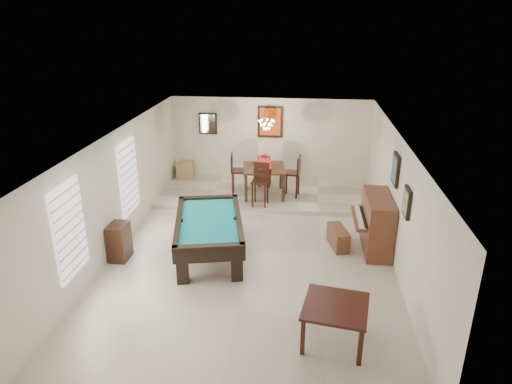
% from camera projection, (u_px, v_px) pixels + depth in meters
% --- Properties ---
extents(ground_plane, '(6.00, 9.00, 0.02)m').
position_uv_depth(ground_plane, '(253.00, 250.00, 10.20)').
color(ground_plane, beige).
extents(wall_back, '(6.00, 0.04, 2.60)m').
position_uv_depth(wall_back, '(270.00, 141.00, 13.88)').
color(wall_back, silver).
rests_on(wall_back, ground_plane).
extents(wall_front, '(6.00, 0.04, 2.60)m').
position_uv_depth(wall_front, '(210.00, 333.00, 5.56)').
color(wall_front, silver).
rests_on(wall_front, ground_plane).
extents(wall_left, '(0.04, 9.00, 2.60)m').
position_uv_depth(wall_left, '(118.00, 190.00, 10.03)').
color(wall_left, silver).
rests_on(wall_left, ground_plane).
extents(wall_right, '(0.04, 9.00, 2.60)m').
position_uv_depth(wall_right, '(397.00, 202.00, 9.41)').
color(wall_right, silver).
rests_on(wall_right, ground_plane).
extents(ceiling, '(6.00, 9.00, 0.04)m').
position_uv_depth(ceiling, '(253.00, 136.00, 9.24)').
color(ceiling, white).
rests_on(ceiling, wall_back).
extents(dining_step, '(6.00, 2.50, 0.12)m').
position_uv_depth(dining_step, '(266.00, 194.00, 13.18)').
color(dining_step, beige).
rests_on(dining_step, ground_plane).
extents(window_left_front, '(0.06, 1.00, 1.70)m').
position_uv_depth(window_left_front, '(69.00, 230.00, 7.95)').
color(window_left_front, white).
rests_on(window_left_front, wall_left).
extents(window_left_rear, '(0.06, 1.00, 1.70)m').
position_uv_depth(window_left_rear, '(129.00, 177.00, 10.54)').
color(window_left_rear, white).
rests_on(window_left_rear, wall_left).
extents(pool_table, '(1.87, 2.77, 0.85)m').
position_uv_depth(pool_table, '(209.00, 238.00, 9.80)').
color(pool_table, black).
rests_on(pool_table, ground_plane).
extents(square_table, '(1.14, 1.14, 0.68)m').
position_uv_depth(square_table, '(335.00, 323.00, 7.24)').
color(square_table, black).
rests_on(square_table, ground_plane).
extents(upright_piano, '(0.84, 1.49, 1.24)m').
position_uv_depth(upright_piano, '(370.00, 223.00, 10.04)').
color(upright_piano, brown).
rests_on(upright_piano, ground_plane).
extents(piano_bench, '(0.49, 0.85, 0.45)m').
position_uv_depth(piano_bench, '(338.00, 238.00, 10.25)').
color(piano_bench, brown).
rests_on(piano_bench, ground_plane).
extents(apothecary_chest, '(0.36, 0.53, 0.80)m').
position_uv_depth(apothecary_chest, '(120.00, 242.00, 9.69)').
color(apothecary_chest, black).
rests_on(apothecary_chest, ground_plane).
extents(dining_table, '(1.29, 1.29, 0.95)m').
position_uv_depth(dining_table, '(264.00, 179.00, 12.76)').
color(dining_table, black).
rests_on(dining_table, dining_step).
extents(flower_vase, '(0.16, 0.16, 0.25)m').
position_uv_depth(flower_vase, '(264.00, 158.00, 12.54)').
color(flower_vase, '#A90E1A').
rests_on(flower_vase, dining_table).
extents(dining_chair_south, '(0.47, 0.47, 1.14)m').
position_uv_depth(dining_chair_south, '(260.00, 185.00, 12.06)').
color(dining_chair_south, black).
rests_on(dining_chair_south, dining_step).
extents(dining_chair_north, '(0.37, 0.37, 0.97)m').
position_uv_depth(dining_chair_north, '(265.00, 170.00, 13.45)').
color(dining_chair_north, black).
rests_on(dining_chair_north, dining_step).
extents(dining_chair_west, '(0.49, 0.49, 1.19)m').
position_uv_depth(dining_chair_west, '(239.00, 174.00, 12.81)').
color(dining_chair_west, black).
rests_on(dining_chair_west, dining_step).
extents(dining_chair_east, '(0.49, 0.49, 1.17)m').
position_uv_depth(dining_chair_east, '(292.00, 176.00, 12.66)').
color(dining_chair_east, black).
rests_on(dining_chair_east, dining_step).
extents(corner_bench, '(0.45, 0.55, 0.48)m').
position_uv_depth(corner_bench, '(185.00, 170.00, 14.19)').
color(corner_bench, '#A58159').
rests_on(corner_bench, dining_step).
extents(chandelier, '(0.44, 0.44, 0.60)m').
position_uv_depth(chandelier, '(267.00, 121.00, 12.35)').
color(chandelier, '#FFE5B2').
rests_on(chandelier, ceiling).
extents(back_painting, '(0.75, 0.06, 0.95)m').
position_uv_depth(back_painting, '(270.00, 122.00, 13.62)').
color(back_painting, '#D84C14').
rests_on(back_painting, wall_back).
extents(back_mirror, '(0.55, 0.06, 0.65)m').
position_uv_depth(back_mirror, '(208.00, 123.00, 13.86)').
color(back_mirror, white).
rests_on(back_mirror, wall_back).
extents(right_picture_upper, '(0.06, 0.55, 0.65)m').
position_uv_depth(right_picture_upper, '(396.00, 169.00, 9.47)').
color(right_picture_upper, slate).
rests_on(right_picture_upper, wall_right).
extents(right_picture_lower, '(0.06, 0.45, 0.55)m').
position_uv_depth(right_picture_lower, '(407.00, 202.00, 8.35)').
color(right_picture_lower, gray).
rests_on(right_picture_lower, wall_right).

